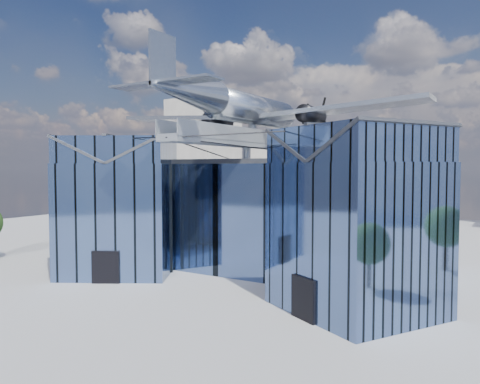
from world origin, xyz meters
The scene contains 4 objects.
ground_plane centered at (0.00, 0.00, 0.00)m, with size 120.00×120.00×0.00m, color gray.
museum centered at (0.00, 5.82, 5.54)m, with size 32.88×24.50×17.60m.
bg_towers centered at (1.45, 50.49, 10.01)m, with size 77.00×24.50×26.00m.
tree_side_w centered at (-29.52, 8.45, 3.86)m, with size 4.36×4.36×5.71m.
Camera 1 is at (19.72, -30.11, 9.17)m, focal length 35.00 mm.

